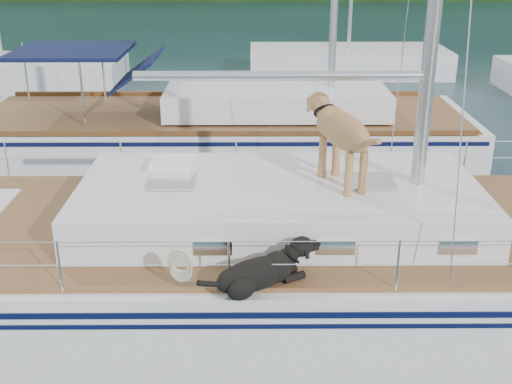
{
  "coord_description": "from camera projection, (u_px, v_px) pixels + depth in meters",
  "views": [
    {
      "loc": [
        0.45,
        -7.78,
        4.8
      ],
      "look_at": [
        0.5,
        0.2,
        1.6
      ],
      "focal_mm": 45.0,
      "sensor_mm": 36.0,
      "label": 1
    }
  ],
  "objects": [
    {
      "name": "main_sailboat",
      "position": [
        227.0,
        260.0,
        8.75
      ],
      "size": [
        12.0,
        4.12,
        14.01
      ],
      "color": "white",
      "rests_on": "ground"
    },
    {
      "name": "neighbor_sailboat",
      "position": [
        227.0,
        134.0,
        14.46
      ],
      "size": [
        11.0,
        3.5,
        13.3
      ],
      "color": "white",
      "rests_on": "ground"
    },
    {
      "name": "bg_boat_west",
      "position": [
        4.0,
        73.0,
        21.79
      ],
      "size": [
        8.0,
        3.0,
        11.65
      ],
      "color": "white",
      "rests_on": "ground"
    },
    {
      "name": "ground",
      "position": [
        221.0,
        303.0,
        9.01
      ],
      "size": [
        120.0,
        120.0,
        0.0
      ],
      "primitive_type": "plane",
      "color": "black",
      "rests_on": "ground"
    },
    {
      "name": "bg_boat_center",
      "position": [
        348.0,
        62.0,
        23.71
      ],
      "size": [
        7.2,
        3.0,
        11.65
      ],
      "color": "white",
      "rests_on": "ground"
    }
  ]
}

